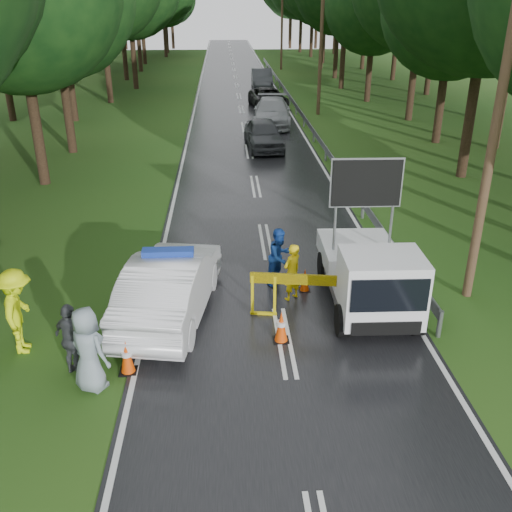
{
  "coord_description": "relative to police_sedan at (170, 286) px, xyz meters",
  "views": [
    {
      "loc": [
        -1.32,
        -11.33,
        7.44
      ],
      "look_at": [
        -0.55,
        2.05,
        1.3
      ],
      "focal_mm": 40.0,
      "sensor_mm": 36.0,
      "label": 1
    }
  ],
  "objects": [
    {
      "name": "queue_car_fourth",
      "position": [
        4.88,
        38.99,
        -0.03
      ],
      "size": [
        1.76,
        4.92,
        1.61
      ],
      "primitive_type": "imported",
      "rotation": [
        0.0,
        0.0,
        -0.01
      ],
      "color": "#3B3E42",
      "rests_on": "ground"
    },
    {
      "name": "queue_car_third",
      "position": [
        4.7,
        29.2,
        -0.14
      ],
      "size": [
        2.85,
        5.22,
        1.39
      ],
      "primitive_type": "imported",
      "rotation": [
        0.0,
        0.0,
        0.11
      ],
      "color": "black",
      "rests_on": "ground"
    },
    {
      "name": "barrier",
      "position": [
        3.45,
        -0.34,
        0.08
      ],
      "size": [
        2.91,
        0.51,
        1.21
      ],
      "rotation": [
        0.0,
        0.0,
        -0.15
      ],
      "color": "#D5C00B",
      "rests_on": "ground"
    },
    {
      "name": "road",
      "position": [
        2.74,
        28.59,
        -0.83
      ],
      "size": [
        7.0,
        140.0,
        0.02
      ],
      "primitive_type": "cube",
      "color": "black",
      "rests_on": "ground"
    },
    {
      "name": "cone_near_left",
      "position": [
        -0.76,
        -2.41,
        -0.45
      ],
      "size": [
        0.38,
        0.38,
        0.8
      ],
      "color": "black",
      "rests_on": "ground"
    },
    {
      "name": "work_truck",
      "position": [
        5.06,
        0.07,
        0.15
      ],
      "size": [
        2.14,
        4.62,
        3.64
      ],
      "rotation": [
        0.0,
        0.0,
        -0.02
      ],
      "color": "gray",
      "rests_on": "ground"
    },
    {
      "name": "guardrail",
      "position": [
        6.44,
        28.26,
        -0.29
      ],
      "size": [
        0.12,
        60.06,
        0.7
      ],
      "color": "gray",
      "rests_on": "ground"
    },
    {
      "name": "queue_car_first",
      "position": [
        3.54,
        17.2,
        -0.07
      ],
      "size": [
        2.11,
        4.61,
        1.53
      ],
      "primitive_type": "imported",
      "rotation": [
        0.0,
        0.0,
        0.07
      ],
      "color": "#383A3F",
      "rests_on": "ground"
    },
    {
      "name": "queue_car_second",
      "position": [
        4.48,
        23.2,
        -0.03
      ],
      "size": [
        2.72,
        5.72,
        1.61
      ],
      "primitive_type": "imported",
      "rotation": [
        0.0,
        0.0,
        -0.09
      ],
      "color": "#9C9EA4",
      "rests_on": "ground"
    },
    {
      "name": "bystander_mid",
      "position": [
        -1.87,
        -2.37,
        0.0
      ],
      "size": [
        1.03,
        0.93,
        1.68
      ],
      "primitive_type": "imported",
      "rotation": [
        0.0,
        0.0,
        2.48
      ],
      "color": "#3F4146",
      "rests_on": "ground"
    },
    {
      "name": "ground",
      "position": [
        2.74,
        -1.41,
        -0.84
      ],
      "size": [
        160.0,
        160.0,
        0.0
      ],
      "primitive_type": "plane",
      "color": "#204E16",
      "rests_on": "ground"
    },
    {
      "name": "utility_pole_mid",
      "position": [
        7.94,
        26.59,
        4.23
      ],
      "size": [
        1.4,
        0.24,
        10.0
      ],
      "color": "#4D3824",
      "rests_on": "ground"
    },
    {
      "name": "cone_center",
      "position": [
        2.66,
        -1.38,
        -0.45
      ],
      "size": [
        0.38,
        0.38,
        0.8
      ],
      "color": "black",
      "rests_on": "ground"
    },
    {
      "name": "officer",
      "position": [
        3.14,
        0.65,
        -0.04
      ],
      "size": [
        0.69,
        0.67,
        1.59
      ],
      "primitive_type": "imported",
      "rotation": [
        0.0,
        0.0,
        3.85
      ],
      "color": "yellow",
      "rests_on": "ground"
    },
    {
      "name": "bystander_left",
      "position": [
        -3.25,
        -1.41,
        0.18
      ],
      "size": [
        0.93,
        1.41,
        2.03
      ],
      "primitive_type": "imported",
      "rotation": [
        0.0,
        0.0,
        1.71
      ],
      "color": "#E3FD0D",
      "rests_on": "ground"
    },
    {
      "name": "civilian",
      "position": [
        2.9,
        1.59,
        -0.01
      ],
      "size": [
        1.02,
        1.01,
        1.65
      ],
      "primitive_type": "imported",
      "rotation": [
        0.0,
        0.0,
        0.75
      ],
      "color": "#1A47AA",
      "rests_on": "ground"
    },
    {
      "name": "utility_pole_far",
      "position": [
        7.94,
        52.59,
        4.23
      ],
      "size": [
        1.4,
        0.24,
        10.0
      ],
      "color": "#4D3824",
      "rests_on": "ground"
    },
    {
      "name": "bystander_right",
      "position": [
        -1.41,
        -2.91,
        0.1
      ],
      "size": [
        1.09,
        1.02,
        1.87
      ],
      "primitive_type": "imported",
      "rotation": [
        0.0,
        0.0,
        2.52
      ],
      "color": "gray",
      "rests_on": "ground"
    },
    {
      "name": "police_sedan",
      "position": [
        0.0,
        0.0,
        0.0
      ],
      "size": [
        2.56,
        5.28,
        1.83
      ],
      "rotation": [
        0.0,
        0.0,
        2.98
      ],
      "color": "white",
      "rests_on": "ground"
    },
    {
      "name": "cone_left_mid",
      "position": [
        -0.55,
        1.39,
        -0.49
      ],
      "size": [
        0.33,
        0.33,
        0.71
      ],
      "color": "black",
      "rests_on": "ground"
    },
    {
      "name": "cone_far",
      "position": [
        3.55,
        1.09,
        -0.52
      ],
      "size": [
        0.31,
        0.31,
        0.66
      ],
      "color": "black",
      "rests_on": "ground"
    },
    {
      "name": "utility_pole_near",
      "position": [
        7.94,
        0.59,
        4.23
      ],
      "size": [
        1.4,
        0.24,
        10.0
      ],
      "color": "#4D3824",
      "rests_on": "ground"
    },
    {
      "name": "cone_right",
      "position": [
        5.14,
        3.09,
        -0.44
      ],
      "size": [
        0.39,
        0.39,
        0.83
      ],
      "color": "black",
      "rests_on": "ground"
    }
  ]
}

